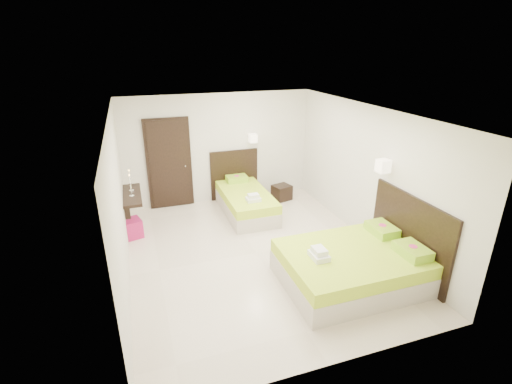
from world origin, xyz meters
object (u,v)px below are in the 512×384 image
object	(u,v)px
nightstand	(282,192)
ottoman	(131,228)
bed_single	(245,200)
bed_double	(356,264)

from	to	relation	value
nightstand	ottoman	size ratio (longest dim) A/B	1.11
bed_single	nightstand	world-z (taller)	bed_single
bed_single	ottoman	size ratio (longest dim) A/B	5.30
bed_double	nightstand	xyz separation A→B (m)	(0.19, 3.58, -0.14)
bed_double	nightstand	distance (m)	3.58
ottoman	bed_double	bearing A→B (deg)	-38.78
bed_double	ottoman	size ratio (longest dim) A/B	5.82
bed_double	bed_single	bearing A→B (deg)	105.69
bed_single	bed_double	xyz separation A→B (m)	(0.89, -3.18, 0.02)
bed_double	nightstand	bearing A→B (deg)	86.98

